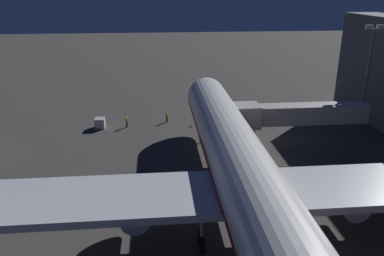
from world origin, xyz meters
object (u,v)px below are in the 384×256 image
at_px(airliner_at_gate, 246,179).
at_px(ground_crew_marshaller_fwd, 167,116).
at_px(ground_crew_near_nose_gear, 127,121).
at_px(traffic_cone_nose_starboard, 191,125).
at_px(jet_bridge, 290,114).
at_px(baggage_container_near_belt, 100,123).
at_px(traffic_cone_nose_port, 217,124).
at_px(apron_floodlight_mast, 368,70).

distance_m(airliner_at_gate, ground_crew_marshaller_fwd, 33.25).
xyz_separation_m(ground_crew_near_nose_gear, traffic_cone_nose_starboard, (-10.62, 0.79, -0.76)).
distance_m(jet_bridge, baggage_container_near_belt, 30.65).
height_order(baggage_container_near_belt, ground_crew_near_nose_gear, ground_crew_near_nose_gear).
xyz_separation_m(baggage_container_near_belt, traffic_cone_nose_starboard, (-14.99, 0.96, -0.55)).
relative_size(airliner_at_gate, jet_bridge, 3.38).
xyz_separation_m(traffic_cone_nose_port, traffic_cone_nose_starboard, (4.40, 0.00, 0.00)).
bearing_deg(traffic_cone_nose_starboard, jet_bridge, 134.88).
distance_m(baggage_container_near_belt, ground_crew_near_nose_gear, 4.38).
bearing_deg(traffic_cone_nose_port, ground_crew_marshaller_fwd, -18.60).
bearing_deg(ground_crew_near_nose_gear, apron_floodlight_mast, 174.47).
relative_size(apron_floodlight_mast, ground_crew_marshaller_fwd, 8.87).
relative_size(apron_floodlight_mast, ground_crew_near_nose_gear, 8.80).
height_order(airliner_at_gate, baggage_container_near_belt, airliner_at_gate).
relative_size(airliner_at_gate, baggage_container_near_belt, 34.08).
relative_size(baggage_container_near_belt, traffic_cone_nose_port, 3.27).
height_order(airliner_at_gate, apron_floodlight_mast, airliner_at_gate).
bearing_deg(ground_crew_marshaller_fwd, baggage_container_near_belt, 9.41).
height_order(baggage_container_near_belt, traffic_cone_nose_port, baggage_container_near_belt).
distance_m(apron_floodlight_mast, traffic_cone_nose_starboard, 29.39).
height_order(jet_bridge, traffic_cone_nose_port, jet_bridge).
xyz_separation_m(airliner_at_gate, baggage_container_near_belt, (17.19, -30.50, -4.91)).
bearing_deg(apron_floodlight_mast, traffic_cone_nose_starboard, -6.01).
distance_m(baggage_container_near_belt, ground_crew_marshaller_fwd, 11.24).
bearing_deg(ground_crew_marshaller_fwd, ground_crew_near_nose_gear, 16.64).
distance_m(jet_bridge, traffic_cone_nose_port, 15.55).
height_order(apron_floodlight_mast, traffic_cone_nose_starboard, apron_floodlight_mast).
height_order(ground_crew_marshaller_fwd, traffic_cone_nose_starboard, ground_crew_marshaller_fwd).
relative_size(airliner_at_gate, ground_crew_near_nose_gear, 32.68).
distance_m(apron_floodlight_mast, ground_crew_marshaller_fwd, 33.27).
relative_size(jet_bridge, ground_crew_near_nose_gear, 9.67).
relative_size(ground_crew_near_nose_gear, traffic_cone_nose_starboard, 3.41).
relative_size(baggage_container_near_belt, traffic_cone_nose_starboard, 3.27).
xyz_separation_m(airliner_at_gate, ground_crew_near_nose_gear, (12.82, -30.34, -4.70)).
bearing_deg(traffic_cone_nose_starboard, traffic_cone_nose_port, 180.00).
bearing_deg(traffic_cone_nose_port, traffic_cone_nose_starboard, 0.00).
distance_m(jet_bridge, ground_crew_marshaller_fwd, 22.56).
relative_size(jet_bridge, baggage_container_near_belt, 10.09).
height_order(apron_floodlight_mast, ground_crew_marshaller_fwd, apron_floodlight_mast).
height_order(airliner_at_gate, jet_bridge, airliner_at_gate).
xyz_separation_m(jet_bridge, traffic_cone_nose_port, (7.80, -12.25, -5.54)).
bearing_deg(traffic_cone_nose_starboard, ground_crew_near_nose_gear, -4.28).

